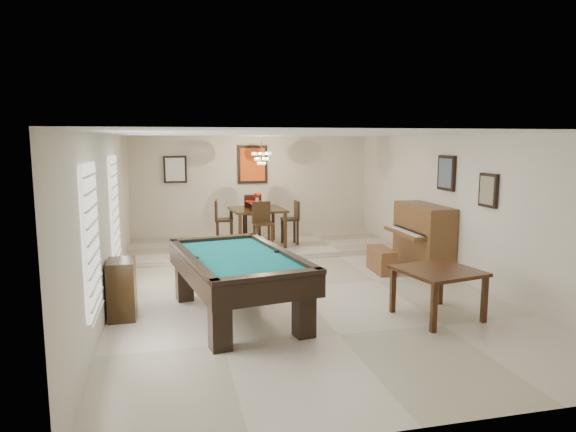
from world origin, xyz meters
name	(u,v)px	position (x,y,z in m)	size (l,w,h in m)	color
ground_plane	(296,287)	(0.00, 0.00, -0.01)	(6.00, 9.00, 0.02)	beige
wall_back	(252,188)	(0.00, 4.50, 1.30)	(6.00, 0.04, 2.60)	silver
wall_front	(428,285)	(0.00, -4.50, 1.30)	(6.00, 0.04, 2.60)	silver
wall_left	(109,219)	(-3.00, 0.00, 1.30)	(0.04, 9.00, 2.60)	silver
wall_right	(456,207)	(3.00, 0.00, 1.30)	(0.04, 9.00, 2.60)	silver
ceiling	(296,134)	(0.00, 0.00, 2.60)	(6.00, 9.00, 0.04)	white
dining_step	(262,246)	(0.00, 3.25, 0.06)	(6.00, 2.50, 0.12)	beige
window_left_front	(91,238)	(-2.97, -2.20, 1.40)	(0.06, 1.00, 1.70)	white
window_left_rear	(115,207)	(-2.97, 0.60, 1.40)	(0.06, 1.00, 1.70)	white
pool_table	(238,286)	(-1.17, -1.25, 0.44)	(1.44, 2.66, 0.89)	black
square_table	(437,293)	(1.58, -1.94, 0.35)	(1.02, 1.02, 0.70)	black
upright_piano	(416,238)	(2.55, 0.61, 0.64)	(0.86, 1.53, 1.27)	brown
piano_bench	(382,260)	(1.84, 0.61, 0.23)	(0.32, 0.82, 0.46)	brown
apothecary_chest	(122,289)	(-2.78, -0.92, 0.42)	(0.37, 0.56, 0.84)	black
dining_table	(257,224)	(-0.13, 3.09, 0.60)	(1.17, 1.17, 0.97)	black
flower_vase	(257,198)	(-0.13, 3.09, 1.21)	(0.15, 0.15, 0.25)	#A51B0E
dining_chair_south	(263,228)	(-0.14, 2.30, 0.66)	(0.40, 0.40, 1.08)	black
dining_chair_north	(252,217)	(-0.14, 3.80, 0.67)	(0.41, 0.41, 1.11)	black
dining_chair_west	(224,224)	(-0.88, 3.06, 0.65)	(0.39, 0.39, 1.06)	black
dining_chair_east	(290,223)	(0.62, 3.05, 0.62)	(0.37, 0.37, 1.00)	black
chandelier	(261,154)	(0.00, 3.20, 2.20)	(0.44, 0.44, 0.60)	#FFE5B2
back_painting	(252,164)	(0.00, 4.46, 1.90)	(0.75, 0.06, 0.95)	#D84C14
back_mirror	(175,169)	(-1.90, 4.46, 1.80)	(0.55, 0.06, 0.65)	white
right_picture_upper	(447,173)	(2.96, 0.30, 1.90)	(0.06, 0.55, 0.65)	slate
right_picture_lower	(488,190)	(2.96, -1.00, 1.70)	(0.06, 0.45, 0.55)	gray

